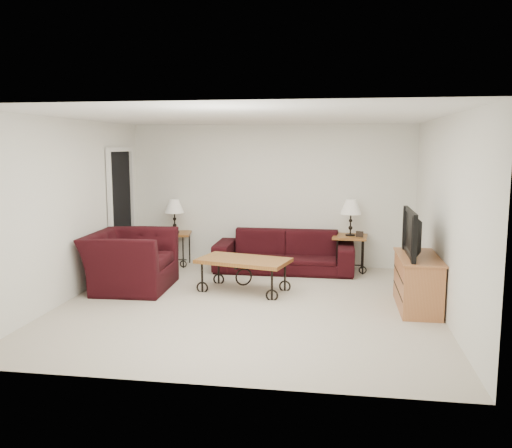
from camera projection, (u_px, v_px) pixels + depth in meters
The scene contains 20 objects.
ground at pixel (248, 304), 7.25m from camera, with size 5.00×5.00×0.00m, color #BDB3A1.
wall_back at pixel (271, 196), 9.51m from camera, with size 5.00×0.02×2.50m, color white.
wall_front at pixel (200, 248), 4.62m from camera, with size 5.00×0.02×2.50m, color white.
wall_left at pixel (71, 209), 7.44m from camera, with size 0.02×5.00×2.50m, color white.
wall_right at pixel (445, 217), 6.69m from camera, with size 0.02×5.00×2.50m, color white.
ceiling at pixel (248, 117), 6.89m from camera, with size 5.00×5.00×0.00m, color white.
doorway at pixel (121, 212), 9.09m from camera, with size 0.08×0.94×2.04m, color black.
sofa at pixel (284, 251), 9.13m from camera, with size 2.35×0.92×0.69m, color black.
side_table_left at pixel (175, 249), 9.61m from camera, with size 0.54×0.54×0.59m, color #945F25.
side_table_right at pixel (350, 253), 9.14m from camera, with size 0.56×0.56×0.62m, color #945F25.
lamp_left at pixel (175, 216), 9.53m from camera, with size 0.34×0.34×0.59m, color black, non-canonical shape.
lamp_right at pixel (351, 218), 9.06m from camera, with size 0.35×0.35×0.62m, color black, non-canonical shape.
photo_frame_left at pixel (164, 231), 9.44m from camera, with size 0.12×0.02×0.10m, color black.
photo_frame_right at pixel (360, 234), 8.92m from camera, with size 0.12×0.02×0.10m, color black.
coffee_table at pixel (244, 275), 7.87m from camera, with size 1.30×0.71×0.49m, color #945F25.
armchair at pixel (131, 261), 8.00m from camera, with size 1.32×1.15×0.86m, color black.
throw_pillow at pixel (139, 255), 7.91m from camera, with size 0.39×0.10×0.39m, color #C95219.
tv_stand at pixel (417, 282), 7.02m from camera, with size 0.49×1.17×0.70m, color #AC6F40.
television at pixel (418, 233), 6.93m from camera, with size 1.05×0.14×0.60m, color black.
backpack at pixel (337, 263), 8.90m from camera, with size 0.31×0.24×0.40m, color black.
Camera 1 is at (1.17, -6.92, 2.12)m, focal length 37.55 mm.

